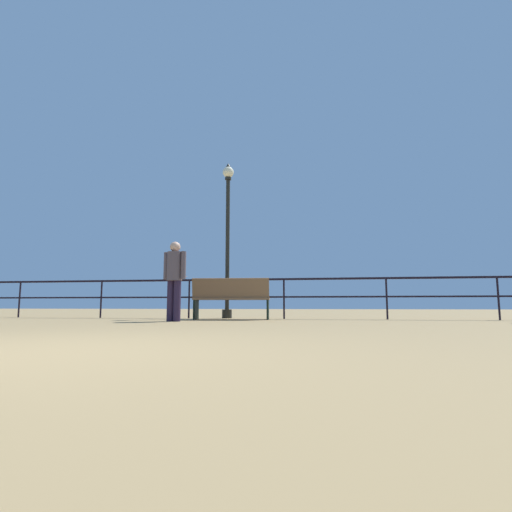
{
  "coord_description": "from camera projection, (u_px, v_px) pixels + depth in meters",
  "views": [
    {
      "loc": [
        2.08,
        -2.48,
        0.34
      ],
      "look_at": [
        0.59,
        6.69,
        1.49
      ],
      "focal_mm": 27.8,
      "sensor_mm": 36.0,
      "label": 1
    }
  ],
  "objects": [
    {
      "name": "bench_near_left",
      "position": [
        231.0,
        296.0,
        9.16
      ],
      "size": [
        1.81,
        0.82,
        0.95
      ],
      "color": "brown",
      "rests_on": "ground_plane"
    },
    {
      "name": "seagull_on_rail",
      "position": [
        180.0,
        276.0,
        10.13
      ],
      "size": [
        0.39,
        0.16,
        0.18
      ],
      "color": "silver",
      "rests_on": "pier_railing"
    },
    {
      "name": "person_at_railing",
      "position": [
        174.0,
        275.0,
        8.23
      ],
      "size": [
        0.52,
        0.32,
        1.65
      ],
      "color": "#281B32",
      "rests_on": "ground_plane"
    },
    {
      "name": "lamppost_center",
      "position": [
        228.0,
        228.0,
        10.38
      ],
      "size": [
        0.3,
        0.3,
        4.11
      ],
      "color": "black",
      "rests_on": "ground_plane"
    },
    {
      "name": "pier_railing",
      "position": [
        236.0,
        289.0,
        9.85
      ],
      "size": [
        21.71,
        0.05,
        0.99
      ],
      "color": "black",
      "rests_on": "ground_plane"
    },
    {
      "name": "ground_plane",
      "position": [
        14.0,
        354.0,
        2.72
      ],
      "size": [
        60.0,
        60.0,
        0.0
      ],
      "primitive_type": "plane",
      "color": "olive"
    }
  ]
}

